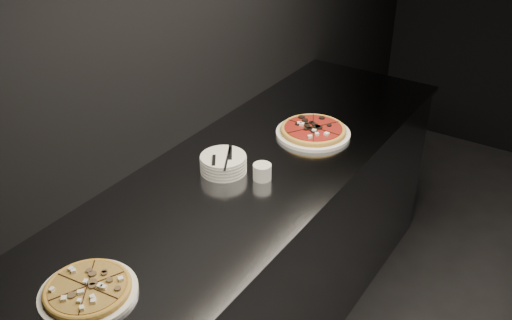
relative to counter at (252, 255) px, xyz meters
The scene contains 7 objects.
wall_left 1.01m from the counter, behind, with size 0.02×5.00×2.80m, color black.
counter is the anchor object (origin of this frame).
pizza_mushroom 0.99m from the counter, 89.92° to the right, with size 0.29×0.29×0.03m.
pizza_tomato 0.62m from the counter, 79.04° to the left, with size 0.33×0.33×0.04m.
plate_stack 0.51m from the counter, 132.68° to the right, with size 0.18×0.18×0.07m.
cutlery 0.54m from the counter, 125.67° to the right, with size 0.09×0.19×0.01m.
ramekin 0.50m from the counter, 30.98° to the right, with size 0.07×0.07×0.06m.
Camera 1 is at (-1.03, -1.63, 2.11)m, focal length 40.00 mm.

